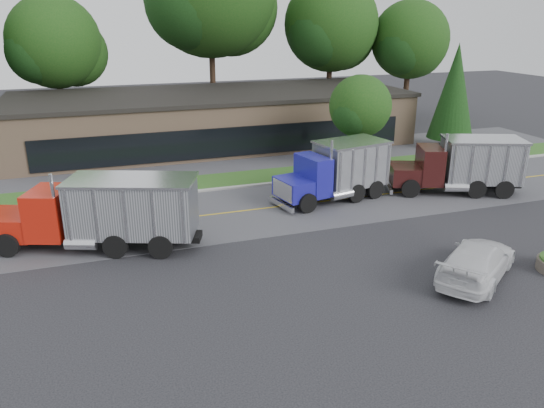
{
  "coord_description": "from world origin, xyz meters",
  "views": [
    {
      "loc": [
        -7.8,
        -17.73,
        10.32
      ],
      "look_at": [
        0.01,
        4.82,
        1.8
      ],
      "focal_mm": 35.0,
      "sensor_mm": 36.0,
      "label": 1
    }
  ],
  "objects": [
    {
      "name": "tree_verge",
      "position": [
        10.07,
        15.05,
        4.17
      ],
      "size": [
        4.59,
        4.32,
        6.55
      ],
      "color": "#382619",
      "rests_on": "ground"
    },
    {
      "name": "rally_car",
      "position": [
        6.64,
        -1.83,
        0.79
      ],
      "size": [
        5.69,
        4.95,
        1.57
      ],
      "primitive_type": "imported",
      "rotation": [
        0.0,
        0.0,
        2.19
      ],
      "color": "silver",
      "rests_on": "ground"
    },
    {
      "name": "ground",
      "position": [
        0.0,
        0.0,
        0.0
      ],
      "size": [
        140.0,
        140.0,
        0.0
      ],
      "primitive_type": "plane",
      "color": "#38383D",
      "rests_on": "ground"
    },
    {
      "name": "far_parking",
      "position": [
        0.0,
        20.0,
        0.0
      ],
      "size": [
        60.0,
        7.0,
        0.02
      ],
      "primitive_type": "cube",
      "color": "slate",
      "rests_on": "ground"
    },
    {
      "name": "grass_verge",
      "position": [
        0.0,
        15.0,
        0.0
      ],
      "size": [
        60.0,
        3.4,
        0.03
      ],
      "primitive_type": "cube",
      "color": "#24511B",
      "rests_on": "ground"
    },
    {
      "name": "road",
      "position": [
        0.0,
        9.0,
        0.0
      ],
      "size": [
        60.0,
        8.0,
        0.02
      ],
      "primitive_type": "cube",
      "color": "slate",
      "rests_on": "ground"
    },
    {
      "name": "tree_far_d",
      "position": [
        16.15,
        33.12,
        9.05
      ],
      "size": [
        9.94,
        9.36,
        14.18
      ],
      "color": "#382619",
      "rests_on": "ground"
    },
    {
      "name": "tree_far_e",
      "position": [
        24.13,
        31.1,
        7.61
      ],
      "size": [
        8.36,
        7.87,
        11.93
      ],
      "color": "#382619",
      "rests_on": "ground"
    },
    {
      "name": "evergreen_right",
      "position": [
        20.0,
        18.0,
        4.59
      ],
      "size": [
        3.67,
        3.67,
        8.35
      ],
      "color": "#382619",
      "rests_on": "ground"
    },
    {
      "name": "dump_truck_red",
      "position": [
        -7.62,
        6.4,
        1.81
      ],
      "size": [
        9.97,
        5.7,
        3.36
      ],
      "rotation": [
        0.0,
        0.0,
        2.79
      ],
      "color": "black",
      "rests_on": "ground"
    },
    {
      "name": "tree_far_b",
      "position": [
        -9.87,
        34.1,
        7.74
      ],
      "size": [
        8.51,
        8.01,
        12.13
      ],
      "color": "#382619",
      "rests_on": "ground"
    },
    {
      "name": "center_line",
      "position": [
        0.0,
        9.0,
        0.0
      ],
      "size": [
        60.0,
        0.12,
        0.01
      ],
      "primitive_type": "cube",
      "color": "gold",
      "rests_on": "ground"
    },
    {
      "name": "dump_truck_maroon",
      "position": [
        13.37,
        7.88,
        1.8
      ],
      "size": [
        8.1,
        5.12,
        3.36
      ],
      "rotation": [
        0.0,
        0.0,
        2.77
      ],
      "color": "black",
      "rests_on": "ground"
    },
    {
      "name": "dump_truck_blue",
      "position": [
        5.64,
        9.29,
        1.8
      ],
      "size": [
        7.14,
        3.84,
        3.36
      ],
      "rotation": [
        0.0,
        0.0,
        3.34
      ],
      "color": "black",
      "rests_on": "ground"
    },
    {
      "name": "strip_mall",
      "position": [
        2.0,
        26.0,
        2.0
      ],
      "size": [
        32.0,
        12.0,
        4.0
      ],
      "primitive_type": "cube",
      "color": "#A38063",
      "rests_on": "ground"
    },
    {
      "name": "curb",
      "position": [
        0.0,
        13.2,
        0.0
      ],
      "size": [
        60.0,
        0.3,
        0.12
      ],
      "primitive_type": "cube",
      "color": "#9E9E99",
      "rests_on": "ground"
    }
  ]
}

